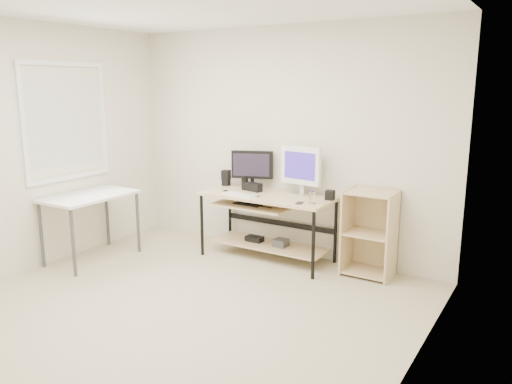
{
  "coord_description": "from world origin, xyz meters",
  "views": [
    {
      "loc": [
        2.75,
        -3.03,
        1.95
      ],
      "look_at": [
        0.07,
        1.3,
        0.85
      ],
      "focal_mm": 35.0,
      "sensor_mm": 36.0,
      "label": 1
    }
  ],
  "objects_px": {
    "shelf_unit": "(371,232)",
    "black_monitor": "(252,167)",
    "side_table": "(90,202)",
    "audio_controller": "(245,184)",
    "white_imac": "(301,167)",
    "desk": "(265,213)"
  },
  "relations": [
    {
      "from": "black_monitor",
      "to": "desk",
      "type": "bearing_deg",
      "value": -53.44
    },
    {
      "from": "desk",
      "to": "white_imac",
      "type": "relative_size",
      "value": 2.79
    },
    {
      "from": "white_imac",
      "to": "audio_controller",
      "type": "relative_size",
      "value": 3.93
    },
    {
      "from": "side_table",
      "to": "black_monitor",
      "type": "bearing_deg",
      "value": 42.59
    },
    {
      "from": "side_table",
      "to": "audio_controller",
      "type": "distance_m",
      "value": 1.75
    },
    {
      "from": "black_monitor",
      "to": "white_imac",
      "type": "relative_size",
      "value": 0.89
    },
    {
      "from": "shelf_unit",
      "to": "black_monitor",
      "type": "xyz_separation_m",
      "value": [
        -1.47,
        0.03,
        0.56
      ]
    },
    {
      "from": "white_imac",
      "to": "side_table",
      "type": "bearing_deg",
      "value": -140.08
    },
    {
      "from": "desk",
      "to": "side_table",
      "type": "bearing_deg",
      "value": -147.35
    },
    {
      "from": "shelf_unit",
      "to": "white_imac",
      "type": "height_order",
      "value": "white_imac"
    },
    {
      "from": "shelf_unit",
      "to": "black_monitor",
      "type": "relative_size",
      "value": 1.89
    },
    {
      "from": "black_monitor",
      "to": "side_table",
      "type": "bearing_deg",
      "value": -158.29
    },
    {
      "from": "side_table",
      "to": "shelf_unit",
      "type": "xyz_separation_m",
      "value": [
        2.83,
        1.22,
        -0.22
      ]
    },
    {
      "from": "shelf_unit",
      "to": "black_monitor",
      "type": "height_order",
      "value": "black_monitor"
    },
    {
      "from": "desk",
      "to": "black_monitor",
      "type": "xyz_separation_m",
      "value": [
        -0.3,
        0.19,
        0.47
      ]
    },
    {
      "from": "desk",
      "to": "audio_controller",
      "type": "height_order",
      "value": "audio_controller"
    },
    {
      "from": "shelf_unit",
      "to": "white_imac",
      "type": "distance_m",
      "value": 1.04
    },
    {
      "from": "audio_controller",
      "to": "black_monitor",
      "type": "bearing_deg",
      "value": 82.0
    },
    {
      "from": "shelf_unit",
      "to": "audio_controller",
      "type": "distance_m",
      "value": 1.55
    },
    {
      "from": "side_table",
      "to": "black_monitor",
      "type": "distance_m",
      "value": 1.88
    },
    {
      "from": "desk",
      "to": "side_table",
      "type": "relative_size",
      "value": 1.5
    },
    {
      "from": "side_table",
      "to": "white_imac",
      "type": "xyz_separation_m",
      "value": [
        1.98,
        1.26,
        0.39
      ]
    }
  ]
}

